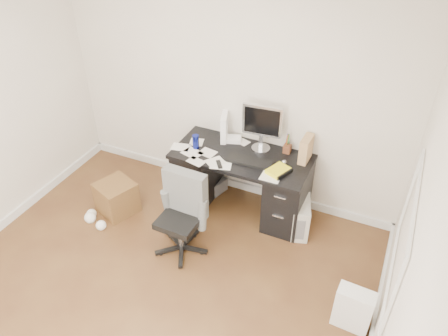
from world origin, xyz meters
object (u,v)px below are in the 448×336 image
Objects in this scene: lcd_monitor at (262,128)px; keyboard at (250,161)px; pc_tower at (300,217)px; wicker_basket at (117,197)px; office_chair at (179,217)px; desk at (241,181)px.

keyboard is (-0.02, -0.29, -0.26)m from lcd_monitor.
keyboard reaches higher than pc_tower.
wicker_basket is at bearing -155.09° from lcd_monitor.
pc_tower is at bearing -3.49° from keyboard.
office_chair is at bearing -118.31° from lcd_monitor.
office_chair reaches higher than keyboard.
lcd_monitor is at bearing 53.97° from desk.
pc_tower is (0.61, 0.00, -0.56)m from keyboard.
wicker_basket is (-0.97, 0.24, -0.27)m from office_chair.
lcd_monitor is 1.42× the size of wicker_basket.
pc_tower is (0.74, -0.09, -0.20)m from desk.
desk is 0.40m from keyboard.
desk is 3.91× the size of wicker_basket.
pc_tower is (1.05, 0.78, -0.26)m from office_chair.
lcd_monitor is at bearing 137.54° from pc_tower.
office_chair reaches higher than desk.
office_chair is at bearing -123.05° from keyboard.
desk is 1.63× the size of office_chair.
pc_tower is (0.60, -0.28, -0.82)m from lcd_monitor.
lcd_monitor is at bearing 30.29° from wicker_basket.
keyboard is at bearing -36.09° from desk.
desk is 0.93m from office_chair.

